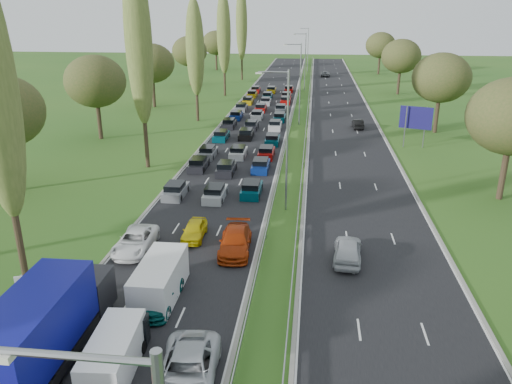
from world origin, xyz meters
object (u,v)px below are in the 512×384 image
(white_van_rear, at_px, (161,278))
(info_sign, at_px, (30,287))
(near_car_2, at_px, (136,241))
(direction_sign, at_px, (416,120))
(blue_lorry, at_px, (47,325))
(white_van_front, at_px, (115,352))

(white_van_rear, distance_m, info_sign, 7.50)
(info_sign, bearing_deg, white_van_rear, 17.16)
(info_sign, bearing_deg, near_car_2, 65.72)
(white_van_rear, relative_size, direction_sign, 1.10)
(direction_sign, bearing_deg, near_car_2, -128.11)
(near_car_2, height_order, direction_sign, direction_sign)
(near_car_2, bearing_deg, white_van_rear, -58.65)
(near_car_2, relative_size, blue_lorry, 0.52)
(white_van_rear, bearing_deg, info_sign, -163.26)
(white_van_rear, bearing_deg, white_van_front, -92.02)
(blue_lorry, bearing_deg, white_van_rear, 60.91)
(white_van_front, distance_m, direction_sign, 49.82)
(blue_lorry, height_order, info_sign, blue_lorry)
(info_sign, bearing_deg, direction_sign, 54.28)
(near_car_2, relative_size, white_van_front, 1.04)
(white_van_front, height_order, info_sign, info_sign)
(white_van_front, height_order, direction_sign, direction_sign)
(blue_lorry, xyz_separation_m, white_van_front, (3.40, -0.18, -1.14))
(blue_lorry, distance_m, white_van_front, 3.59)
(info_sign, distance_m, direction_sign, 49.38)
(near_car_2, bearing_deg, blue_lorry, -91.20)
(info_sign, height_order, direction_sign, direction_sign)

